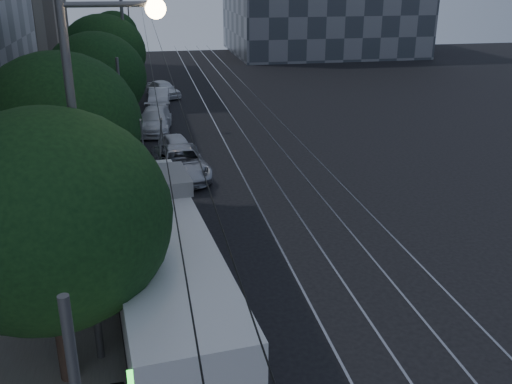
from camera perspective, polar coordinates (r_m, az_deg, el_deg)
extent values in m
plane|color=black|center=(19.01, 3.24, -8.73)|extent=(120.00, 120.00, 0.00)
cube|color=slate|center=(37.29, -15.90, 5.73)|extent=(5.00, 90.00, 0.15)
cube|color=#9D9CA4|center=(37.44, -3.91, 6.44)|extent=(0.08, 90.00, 0.02)
cube|color=#9D9CA4|center=(37.64, -1.72, 6.56)|extent=(0.08, 90.00, 0.02)
cube|color=#9D9CA4|center=(37.92, 0.62, 6.68)|extent=(0.08, 90.00, 0.02)
cube|color=#9D9CA4|center=(38.23, 2.75, 6.77)|extent=(0.08, 90.00, 0.02)
cylinder|color=black|center=(36.15, -10.85, 14.63)|extent=(0.02, 90.00, 0.02)
cylinder|color=black|center=(36.17, -9.71, 14.70)|extent=(0.02, 90.00, 0.02)
cylinder|color=#5C5C5E|center=(26.76, -13.21, 6.60)|extent=(0.14, 0.14, 6.00)
cylinder|color=#5C5C5E|center=(46.41, -12.68, 12.61)|extent=(0.14, 0.14, 6.00)
cylinder|color=#5C5C5E|center=(66.27, -12.47, 15.03)|extent=(0.14, 0.14, 6.00)
cube|color=#B8B8BB|center=(16.15, -9.42, -7.81)|extent=(3.58, 11.76, 2.75)
cube|color=black|center=(16.78, -9.17, -11.49)|extent=(3.63, 11.80, 0.34)
cube|color=black|center=(16.52, -9.51, -6.64)|extent=(3.41, 9.36, 1.01)
cube|color=black|center=(21.31, -10.09, 0.10)|extent=(1.96, 0.27, 0.96)
cube|color=green|center=(10.70, -8.47, -17.22)|extent=(1.54, 0.21, 0.31)
cube|color=gray|center=(18.14, -10.10, 1.05)|extent=(2.26, 2.31, 0.48)
cylinder|color=#5C5C5E|center=(18.78, -11.28, 5.08)|extent=(0.06, 4.37, 2.47)
cylinder|color=#5C5C5E|center=(18.79, -9.51, 5.20)|extent=(0.06, 4.37, 2.47)
cylinder|color=black|center=(19.01, -13.10, -7.64)|extent=(0.29, 0.96, 0.96)
cylinder|color=black|center=(19.02, -5.94, -7.13)|extent=(0.29, 0.96, 0.96)
cylinder|color=black|center=(20.66, -13.00, -5.20)|extent=(0.29, 0.96, 0.96)
cylinder|color=black|center=(20.67, -6.45, -4.74)|extent=(0.29, 0.96, 0.96)
imported|color=#B1B2B9|center=(28.27, -7.52, 2.93)|extent=(2.89, 5.38, 1.44)
imported|color=white|center=(31.26, -7.93, 4.49)|extent=(2.11, 3.85, 1.24)
imported|color=silver|center=(36.89, -10.12, 7.07)|extent=(2.57, 5.12, 1.43)
imported|color=silver|center=(43.89, -9.69, 9.27)|extent=(1.72, 4.19, 1.35)
imported|color=white|center=(47.37, -9.26, 10.14)|extent=(3.00, 4.25, 1.34)
cylinder|color=#31221B|center=(14.85, -18.51, -14.00)|extent=(0.44, 0.44, 2.34)
ellipsoid|color=black|center=(13.33, -20.10, -2.51)|extent=(5.47, 5.47, 4.93)
cylinder|color=#31221B|center=(20.92, -17.89, -2.61)|extent=(0.44, 0.44, 2.79)
ellipsoid|color=black|center=(19.86, -18.97, 6.37)|extent=(5.30, 5.30, 4.77)
cylinder|color=#31221B|center=(30.41, -15.09, 4.99)|extent=(0.44, 0.44, 2.77)
ellipsoid|color=black|center=(29.71, -15.69, 10.98)|extent=(4.92, 4.92, 4.42)
cylinder|color=#31221B|center=(37.48, -14.52, 8.14)|extent=(0.44, 0.44, 2.95)
ellipsoid|color=black|center=(36.90, -15.01, 13.28)|extent=(5.13, 5.13, 4.62)
cylinder|color=#31221B|center=(46.75, -13.99, 10.22)|extent=(0.44, 0.44, 2.24)
ellipsoid|color=black|center=(46.31, -14.32, 13.87)|extent=(5.04, 5.04, 4.54)
cylinder|color=#31221B|center=(53.94, -13.76, 12.00)|extent=(0.44, 0.44, 2.94)
ellipsoid|color=black|center=(53.57, -14.04, 15.19)|extent=(4.17, 4.17, 3.75)
cylinder|color=#5C5C5E|center=(13.76, -16.97, -0.48)|extent=(0.20, 0.20, 9.19)
cylinder|color=#5C5C5E|center=(12.81, -14.35, 17.73)|extent=(2.02, 0.12, 0.12)
sphere|color=#FFD08C|center=(12.81, -10.01, 17.63)|extent=(0.44, 0.44, 0.44)
cylinder|color=#5C5C5E|center=(36.54, -12.99, 13.81)|extent=(0.20, 0.20, 10.29)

